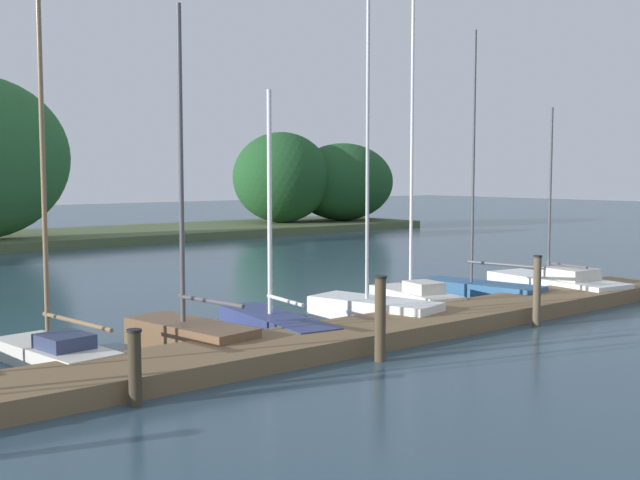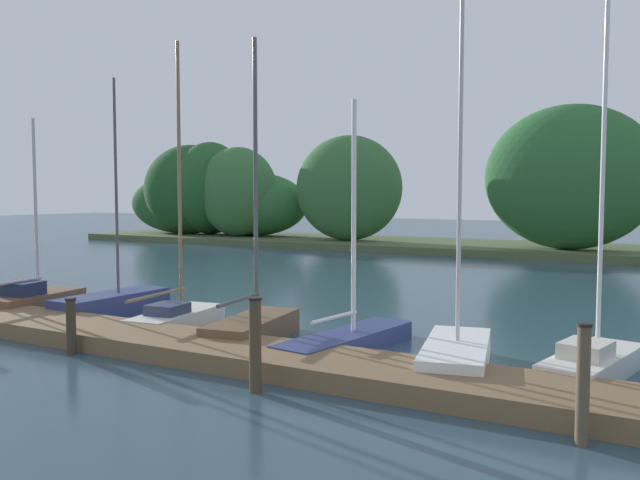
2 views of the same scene
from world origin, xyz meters
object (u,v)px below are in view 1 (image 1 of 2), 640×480
at_px(sailboat_7, 370,307).
at_px(mooring_piling_3, 380,318).
at_px(sailboat_4, 52,346).
at_px(sailboat_8, 413,292).
at_px(sailboat_5, 186,330).
at_px(sailboat_6, 273,320).
at_px(mooring_piling_2, 135,367).
at_px(sailboat_9, 475,288).
at_px(mooring_piling_4, 537,291).
at_px(sailboat_10, 553,283).

bearing_deg(sailboat_7, mooring_piling_3, 126.82).
xyz_separation_m(sailboat_4, sailboat_8, (9.21, 0.23, 0.03)).
bearing_deg(sailboat_4, sailboat_5, -104.82).
bearing_deg(sailboat_5, sailboat_4, 73.79).
height_order(sailboat_6, mooring_piling_3, sailboat_6).
xyz_separation_m(sailboat_7, mooring_piling_2, (-6.99, -2.58, 0.22)).
height_order(sailboat_8, sailboat_9, sailboat_8).
distance_m(sailboat_5, mooring_piling_2, 3.71).
bearing_deg(sailboat_6, sailboat_5, 104.12).
xyz_separation_m(sailboat_4, sailboat_9, (11.30, 0.01, -0.04)).
xyz_separation_m(mooring_piling_2, mooring_piling_4, (9.45, -0.10, 0.22)).
relative_size(sailboat_9, mooring_piling_2, 6.27).
bearing_deg(sailboat_9, mooring_piling_3, 107.31).
bearing_deg(mooring_piling_3, mooring_piling_4, 1.93).
xyz_separation_m(sailboat_5, mooring_piling_4, (7.01, -2.89, 0.43)).
xyz_separation_m(sailboat_7, mooring_piling_4, (2.46, -2.67, 0.44)).
bearing_deg(sailboat_6, mooring_piling_4, -114.94).
distance_m(sailboat_8, mooring_piling_4, 3.48).
bearing_deg(sailboat_8, sailboat_6, 105.91).
relative_size(sailboat_6, sailboat_9, 0.72).
bearing_deg(sailboat_7, sailboat_8, -83.75).
distance_m(sailboat_5, sailboat_6, 2.21).
xyz_separation_m(sailboat_7, sailboat_8, (2.20, 0.77, 0.02)).
bearing_deg(mooring_piling_2, sailboat_7, 20.25).
bearing_deg(sailboat_4, mooring_piling_4, -116.09).
relative_size(sailboat_5, sailboat_9, 0.92).
distance_m(sailboat_9, mooring_piling_3, 7.52).
relative_size(sailboat_4, sailboat_10, 1.32).
bearing_deg(mooring_piling_2, sailboat_9, 15.50).
bearing_deg(mooring_piling_2, sailboat_10, 9.90).
relative_size(sailboat_5, sailboat_7, 0.87).
distance_m(sailboat_6, mooring_piling_4, 5.77).
xyz_separation_m(sailboat_10, mooring_piling_3, (-9.16, -2.66, 0.47)).
bearing_deg(sailboat_4, sailboat_10, -100.31).
xyz_separation_m(sailboat_9, mooring_piling_2, (-11.28, -3.13, 0.26)).
distance_m(sailboat_4, mooring_piling_4, 10.01).
xyz_separation_m(sailboat_5, sailboat_7, (4.55, -0.22, -0.01)).
height_order(sailboat_10, mooring_piling_4, sailboat_10).
height_order(sailboat_5, mooring_piling_4, sailboat_5).
height_order(sailboat_6, mooring_piling_4, sailboat_6).
bearing_deg(mooring_piling_3, sailboat_9, 26.84).
bearing_deg(sailboat_7, sailboat_5, 74.26).
relative_size(sailboat_5, mooring_piling_3, 4.23).
bearing_deg(sailboat_7, mooring_piling_4, -150.34).
height_order(sailboat_6, sailboat_8, sailboat_8).
bearing_deg(sailboat_8, mooring_piling_4, -163.75).
relative_size(sailboat_5, mooring_piling_4, 4.15).
relative_size(sailboat_8, mooring_piling_3, 5.09).
height_order(sailboat_7, sailboat_8, sailboat_8).
bearing_deg(sailboat_7, sailboat_9, -95.66).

